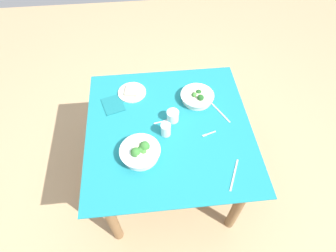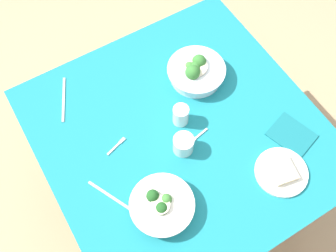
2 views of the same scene
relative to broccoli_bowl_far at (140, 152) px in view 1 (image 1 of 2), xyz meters
name	(u,v)px [view 1 (image 1 of 2)]	position (x,y,z in m)	size (l,w,h in m)	color
ground_plane	(169,178)	(0.19, -0.19, -0.76)	(6.00, 6.00, 0.00)	tan
dining_table	(169,138)	(0.19, -0.19, -0.16)	(1.10, 1.09, 0.72)	#197A84
broccoli_bowl_far	(140,152)	(0.00, 0.00, 0.00)	(0.25, 0.25, 0.11)	white
broccoli_bowl_near	(197,97)	(0.42, -0.42, -0.01)	(0.24, 0.24, 0.09)	silver
bread_side_plate	(132,92)	(0.54, 0.04, -0.03)	(0.20, 0.20, 0.04)	silver
water_glass_center	(166,130)	(0.15, -0.17, 0.00)	(0.06, 0.06, 0.09)	silver
water_glass_side	(173,116)	(0.26, -0.23, 0.00)	(0.08, 0.08, 0.08)	silver
fork_by_far_bowl	(208,134)	(0.12, -0.44, -0.04)	(0.04, 0.09, 0.00)	#B7B7BC
fork_by_near_bowl	(161,122)	(0.25, -0.15, -0.04)	(0.03, 0.09, 0.00)	#B7B7BC
table_knife_left	(234,175)	(-0.19, -0.54, -0.04)	(0.22, 0.01, 0.00)	#B7B7BC
table_knife_right	(220,112)	(0.29, -0.56, -0.04)	(0.21, 0.01, 0.00)	#B7B7BC
napkin_folded_upper	(113,105)	(0.43, 0.18, -0.04)	(0.17, 0.14, 0.01)	#156870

